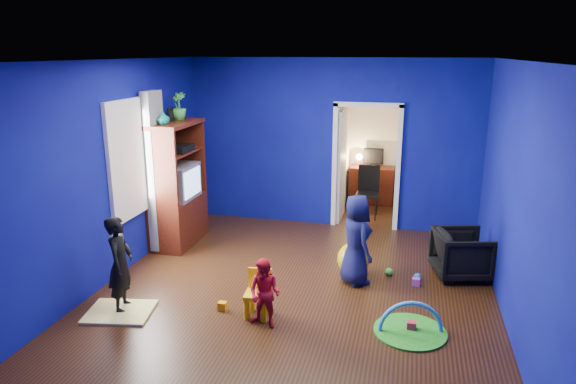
% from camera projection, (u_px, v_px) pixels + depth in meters
% --- Properties ---
extents(floor, '(5.00, 5.50, 0.01)m').
position_uv_depth(floor, '(296.00, 291.00, 6.65)').
color(floor, black).
rests_on(floor, ground).
extents(ceiling, '(5.00, 5.50, 0.01)m').
position_uv_depth(ceiling, '(297.00, 60.00, 5.88)').
color(ceiling, white).
rests_on(ceiling, wall_back).
extents(wall_back, '(5.00, 0.02, 2.90)m').
position_uv_depth(wall_back, '(332.00, 144.00, 8.84)').
color(wall_back, '#0A0A72').
rests_on(wall_back, floor).
extents(wall_front, '(5.00, 0.02, 2.90)m').
position_uv_depth(wall_front, '(211.00, 275.00, 3.69)').
color(wall_front, '#0A0A72').
rests_on(wall_front, floor).
extents(wall_left, '(0.02, 5.50, 2.90)m').
position_uv_depth(wall_left, '(114.00, 172.00, 6.84)').
color(wall_left, '#0A0A72').
rests_on(wall_left, floor).
extents(wall_right, '(0.02, 5.50, 2.90)m').
position_uv_depth(wall_right, '(516.00, 196.00, 5.69)').
color(wall_right, '#0A0A72').
rests_on(wall_right, floor).
extents(alcove, '(1.00, 1.75, 2.50)m').
position_uv_depth(alcove, '(371.00, 148.00, 9.57)').
color(alcove, silver).
rests_on(alcove, floor).
extents(armchair, '(0.86, 0.85, 0.65)m').
position_uv_depth(armchair, '(462.00, 254.00, 7.00)').
color(armchair, black).
rests_on(armchair, floor).
extents(child_black, '(0.37, 0.48, 1.17)m').
position_uv_depth(child_black, '(120.00, 264.00, 6.03)').
color(child_black, black).
rests_on(child_black, floor).
extents(child_navy, '(0.64, 0.71, 1.21)m').
position_uv_depth(child_navy, '(356.00, 239.00, 6.75)').
color(child_navy, '#0E1734').
rests_on(child_navy, floor).
extents(toddler_red, '(0.45, 0.38, 0.80)m').
position_uv_depth(toddler_red, '(265.00, 293.00, 5.70)').
color(toddler_red, red).
rests_on(toddler_red, floor).
extents(vase, '(0.25, 0.25, 0.20)m').
position_uv_depth(vase, '(163.00, 118.00, 7.50)').
color(vase, '#0E6A70').
rests_on(vase, tv_armoire).
extents(potted_plant, '(0.27, 0.27, 0.43)m').
position_uv_depth(potted_plant, '(178.00, 106.00, 7.95)').
color(potted_plant, '#328A34').
rests_on(potted_plant, tv_armoire).
extents(tv_armoire, '(0.58, 1.14, 1.96)m').
position_uv_depth(tv_armoire, '(177.00, 184.00, 8.07)').
color(tv_armoire, '#370F09').
rests_on(tv_armoire, floor).
extents(crt_tv, '(0.46, 0.70, 0.54)m').
position_uv_depth(crt_tv, '(179.00, 182.00, 8.05)').
color(crt_tv, silver).
rests_on(crt_tv, tv_armoire).
extents(yellow_blanket, '(0.85, 0.73, 0.03)m').
position_uv_depth(yellow_blanket, '(120.00, 312.00, 6.08)').
color(yellow_blanket, '#F2E07A').
rests_on(yellow_blanket, floor).
extents(hopper_ball, '(0.45, 0.45, 0.45)m').
position_uv_depth(hopper_ball, '(353.00, 259.00, 7.09)').
color(hopper_ball, yellow).
rests_on(hopper_ball, floor).
extents(kid_chair, '(0.30, 0.30, 0.50)m').
position_uv_depth(kid_chair, '(257.00, 296.00, 5.96)').
color(kid_chair, yellow).
rests_on(kid_chair, floor).
extents(play_mat, '(0.80, 0.80, 0.02)m').
position_uv_depth(play_mat, '(410.00, 331.00, 5.67)').
color(play_mat, green).
rests_on(play_mat, floor).
extents(toy_arch, '(0.72, 0.20, 0.72)m').
position_uv_depth(toy_arch, '(410.00, 331.00, 5.66)').
color(toy_arch, '#3F8CD8').
rests_on(toy_arch, floor).
extents(window_left, '(0.03, 0.95, 1.55)m').
position_uv_depth(window_left, '(128.00, 159.00, 7.13)').
color(window_left, white).
rests_on(window_left, wall_left).
extents(curtain, '(0.14, 0.42, 2.40)m').
position_uv_depth(curtain, '(156.00, 172.00, 7.70)').
color(curtain, slate).
rests_on(curtain, floor).
extents(doorway, '(1.16, 0.10, 2.10)m').
position_uv_depth(doorway, '(366.00, 169.00, 8.81)').
color(doorway, white).
rests_on(doorway, floor).
extents(study_desk, '(0.88, 0.44, 0.75)m').
position_uv_depth(study_desk, '(372.00, 185.00, 10.40)').
color(study_desk, '#3D140A').
rests_on(study_desk, floor).
extents(desk_monitor, '(0.40, 0.05, 0.32)m').
position_uv_depth(desk_monitor, '(373.00, 156.00, 10.36)').
color(desk_monitor, black).
rests_on(desk_monitor, study_desk).
extents(desk_lamp, '(0.14, 0.14, 0.14)m').
position_uv_depth(desk_lamp, '(359.00, 157.00, 10.37)').
color(desk_lamp, '#FFD88C').
rests_on(desk_lamp, study_desk).
extents(folding_chair, '(0.40, 0.40, 0.92)m').
position_uv_depth(folding_chair, '(367.00, 193.00, 9.48)').
color(folding_chair, black).
rests_on(folding_chair, floor).
extents(book_shelf, '(0.88, 0.24, 0.04)m').
position_uv_depth(book_shelf, '(376.00, 103.00, 10.06)').
color(book_shelf, white).
rests_on(book_shelf, study_desk).
extents(toy_0, '(0.10, 0.08, 0.10)m').
position_uv_depth(toy_0, '(411.00, 326.00, 5.70)').
color(toy_0, '#EC273B').
rests_on(toy_0, floor).
extents(toy_1, '(0.11, 0.11, 0.11)m').
position_uv_depth(toy_1, '(418.00, 277.00, 6.93)').
color(toy_1, blue).
rests_on(toy_1, floor).
extents(toy_2, '(0.10, 0.08, 0.10)m').
position_uv_depth(toy_2, '(222.00, 306.00, 6.15)').
color(toy_2, orange).
rests_on(toy_2, floor).
extents(toy_3, '(0.11, 0.11, 0.11)m').
position_uv_depth(toy_3, '(389.00, 272.00, 7.10)').
color(toy_3, green).
rests_on(toy_3, floor).
extents(toy_4, '(0.10, 0.08, 0.10)m').
position_uv_depth(toy_4, '(416.00, 282.00, 6.78)').
color(toy_4, '#C048B4').
rests_on(toy_4, floor).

